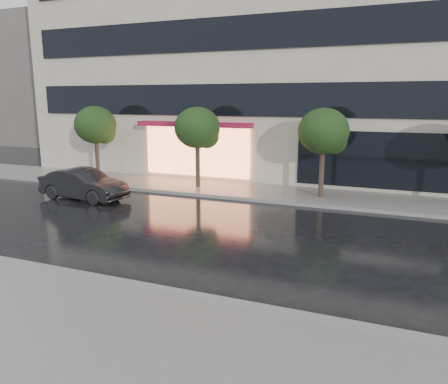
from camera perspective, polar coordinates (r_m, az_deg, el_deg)
The scene contains 11 objects.
ground at distance 11.78m, azimuth -11.43°, elevation -9.87°, with size 120.00×120.00×0.00m, color black.
sidewalk_near at distance 9.50m, azimuth -22.75°, elevation -15.83°, with size 60.00×4.50×0.12m, color slate.
sidewalk_far at distance 20.70m, azimuth 4.40°, elevation 0.07°, with size 60.00×3.50×0.12m, color slate.
curb_near at distance 11.01m, azimuth -14.37°, elevation -11.23°, with size 60.00×0.25×0.14m, color gray.
curb_far at distance 19.08m, azimuth 2.78°, elevation -0.91°, with size 60.00×0.25×0.14m, color gray.
office_building at distance 28.09m, azimuth 9.95°, elevation 21.43°, with size 30.00×12.76×18.00m.
bg_building_left at distance 48.98m, azimuth -22.61°, elevation 13.11°, with size 14.00×10.00×12.00m, color #59544F.
tree_far_west at distance 24.38m, azimuth -16.29°, elevation 8.23°, with size 2.20×2.20×3.99m.
tree_mid_west at distance 21.18m, azimuth -3.32°, elevation 8.18°, with size 2.20×2.20×3.99m.
tree_mid_east at distance 19.37m, azimuth 13.05°, elevation 7.53°, with size 2.20×2.20×3.99m.
parked_car at distance 20.11m, azimuth -17.89°, elevation 0.95°, with size 1.44×4.12×1.36m, color black.
Camera 1 is at (6.19, -9.03, 4.36)m, focal length 35.00 mm.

